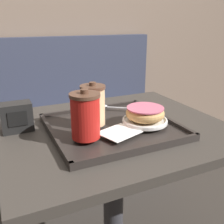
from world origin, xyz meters
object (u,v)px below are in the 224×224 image
at_px(napkin_dispenser, 17,117).
at_px(spoon, 110,107).
at_px(donut_chocolate_glazed, 145,113).
at_px(coffee_cup_front, 85,115).
at_px(coffee_cup_rear, 93,105).

bearing_deg(napkin_dispenser, spoon, 4.34).
xyz_separation_m(donut_chocolate_glazed, napkin_dispenser, (-0.40, 0.17, -0.01)).
height_order(donut_chocolate_glazed, spoon, donut_chocolate_glazed).
distance_m(spoon, napkin_dispenser, 0.36).
distance_m(coffee_cup_front, donut_chocolate_glazed, 0.23).
relative_size(coffee_cup_front, spoon, 1.06).
relative_size(coffee_cup_front, coffee_cup_rear, 1.03).
bearing_deg(coffee_cup_rear, donut_chocolate_glazed, -20.10).
xyz_separation_m(coffee_cup_front, napkin_dispenser, (-0.18, 0.20, -0.04)).
bearing_deg(donut_chocolate_glazed, napkin_dispenser, 157.19).
bearing_deg(spoon, donut_chocolate_glazed, 139.08).
bearing_deg(coffee_cup_rear, napkin_dispenser, 155.33).
relative_size(coffee_cup_rear, spoon, 1.03).
distance_m(coffee_cup_front, coffee_cup_rear, 0.11).
relative_size(coffee_cup_rear, napkin_dispenser, 1.42).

